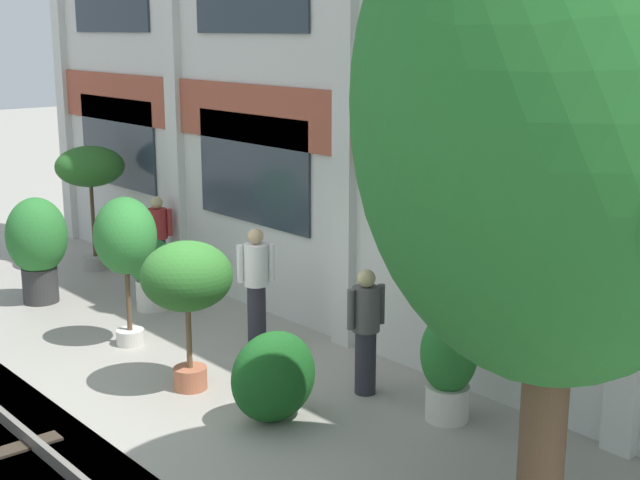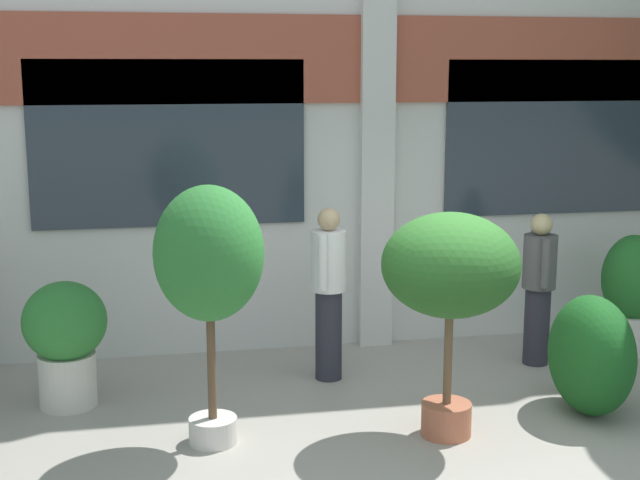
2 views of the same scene
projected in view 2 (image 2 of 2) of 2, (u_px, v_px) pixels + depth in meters
name	position (u px, v px, depth m)	size (l,w,h in m)	color
ground_plane	(453.00, 438.00, 7.37)	(80.00, 80.00, 0.00)	#9E998E
apartment_facade	(371.00, 7.00, 9.47)	(17.80, 0.64, 7.31)	silver
potted_plant_terracotta_small	(450.00, 272.00, 7.18)	(1.12, 1.12, 1.88)	#B76647
potted_plant_stone_basin	(632.00, 289.00, 9.51)	(0.65, 0.65, 1.28)	beige
potted_plant_ribbed_drum	(65.00, 336.00, 7.96)	(0.75, 0.75, 1.15)	beige
potted_plant_low_pan	(209.00, 261.00, 7.00)	(0.87, 0.87, 2.13)	beige
resident_by_doorway	(329.00, 288.00, 8.62)	(0.34, 0.48, 1.70)	#282833
resident_watching_tracks	(539.00, 284.00, 9.07)	(0.34, 0.52, 1.57)	#282833
topiary_hedge	(591.00, 355.00, 7.83)	(1.04, 0.70, 1.06)	#19561E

